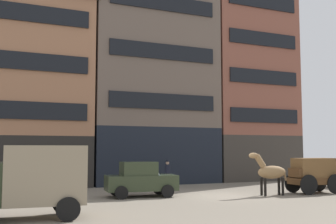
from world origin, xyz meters
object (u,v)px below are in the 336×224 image
object	(u,v)px
draft_horse	(270,172)
fire_hydrant_curbside	(40,185)
delivery_truck_far	(28,179)
sedan_light	(141,179)
cargo_wagon	(313,173)
pedestrian_officer	(167,173)

from	to	relation	value
draft_horse	fire_hydrant_curbside	distance (m)	13.09
delivery_truck_far	sedan_light	distance (m)	7.89
sedan_light	fire_hydrant_curbside	bearing A→B (deg)	135.29
cargo_wagon	delivery_truck_far	xyz separation A→B (m)	(-15.65, -2.76, 0.28)
delivery_truck_far	draft_horse	bearing A→B (deg)	12.28
delivery_truck_far	pedestrian_officer	bearing A→B (deg)	43.83
sedan_light	pedestrian_officer	size ratio (longest dim) A/B	2.15
draft_horse	pedestrian_officer	distance (m)	7.05
cargo_wagon	pedestrian_officer	size ratio (longest dim) A/B	1.67
sedan_light	pedestrian_officer	distance (m)	5.10
draft_horse	delivery_truck_far	bearing A→B (deg)	-167.72
sedan_light	pedestrian_officer	world-z (taller)	sedan_light
delivery_truck_far	pedestrian_officer	xyz separation A→B (m)	(9.32, 8.94, -0.44)
pedestrian_officer	fire_hydrant_curbside	distance (m)	7.84
pedestrian_officer	draft_horse	bearing A→B (deg)	-61.27
sedan_light	delivery_truck_far	bearing A→B (deg)	-140.51
draft_horse	delivery_truck_far	world-z (taller)	delivery_truck_far
fire_hydrant_curbside	draft_horse	bearing A→B (deg)	-31.13
cargo_wagon	pedestrian_officer	world-z (taller)	cargo_wagon
pedestrian_officer	fire_hydrant_curbside	size ratio (longest dim) A/B	2.16
draft_horse	sedan_light	bearing A→B (deg)	161.31
cargo_wagon	sedan_light	size ratio (longest dim) A/B	0.78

